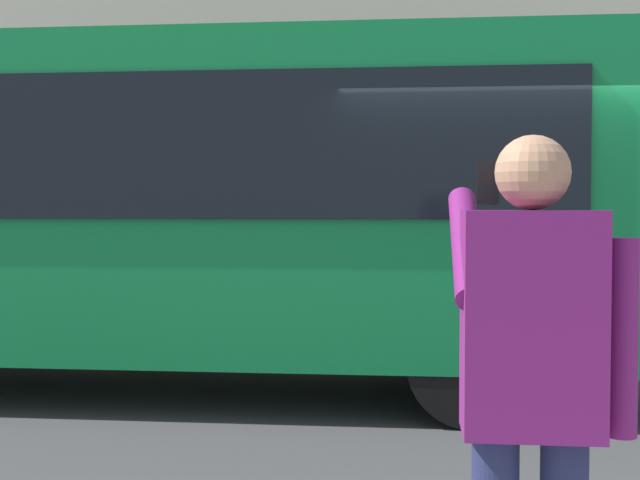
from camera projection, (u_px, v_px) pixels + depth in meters
ground_plane at (496, 401)px, 7.11m from camera, size 60.00×60.00×0.00m
red_bus at (127, 202)px, 7.62m from camera, size 9.05×2.54×3.08m
pedestrian_photographer at (532, 376)px, 2.48m from camera, size 0.53×0.52×1.70m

